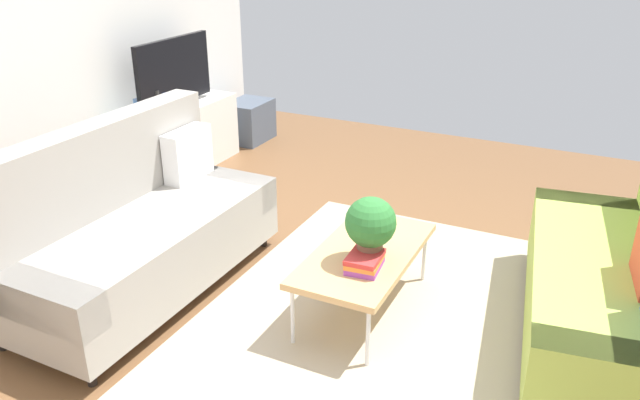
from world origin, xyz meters
name	(u,v)px	position (x,y,z in m)	size (l,w,h in m)	color
ground_plane	(345,317)	(0.00, 0.00, 0.00)	(7.68, 7.68, 0.00)	brown
area_rug	(390,321)	(0.07, -0.27, 0.01)	(2.90, 2.20, 0.01)	tan
couch_beige	(137,228)	(-0.26, 1.35, 0.44)	(1.91, 0.86, 1.10)	gray
couch_green	(625,279)	(0.41, -1.49, 0.45)	(2.00, 1.09, 1.10)	#A3BC4C
coffee_table	(365,255)	(0.12, -0.07, 0.39)	(1.10, 0.56, 0.42)	tan
tv_console	(179,139)	(1.59, 2.46, 0.32)	(1.40, 0.44, 0.64)	silver
tv	(174,74)	(1.59, 2.44, 0.95)	(1.00, 0.20, 0.64)	black
storage_trunk	(249,121)	(2.69, 2.36, 0.22)	(0.52, 0.40, 0.44)	#4C5666
potted_plant	(371,225)	(0.02, -0.14, 0.65)	(0.30, 0.30, 0.40)	brown
table_book_0	(365,266)	(-0.07, -0.14, 0.44)	(0.24, 0.18, 0.03)	purple
table_book_1	(365,261)	(-0.07, -0.14, 0.47)	(0.24, 0.18, 0.03)	orange
table_book_2	(365,257)	(-0.07, -0.14, 0.49)	(0.24, 0.18, 0.03)	red
vase_0	(128,115)	(1.01, 2.51, 0.71)	(0.08, 0.08, 0.13)	#33B29E
vase_1	(139,109)	(1.15, 2.51, 0.73)	(0.09, 0.09, 0.17)	#4C72B2
bottle_0	(157,103)	(1.29, 2.42, 0.75)	(0.05, 0.05, 0.23)	#262626
bottle_1	(165,103)	(1.39, 2.42, 0.73)	(0.05, 0.05, 0.19)	#3359B2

